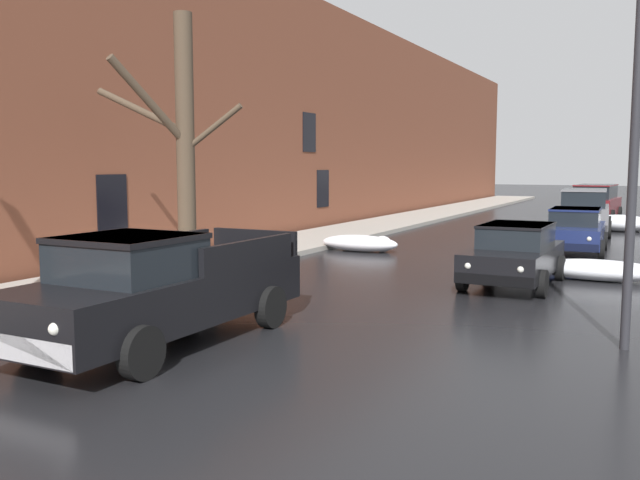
# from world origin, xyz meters

# --- Properties ---
(left_sidewalk_slab) EXTENTS (3.18, 80.00, 0.16)m
(left_sidewalk_slab) POSITION_xyz_m (-6.18, 18.00, 0.08)
(left_sidewalk_slab) COLOR #A8A399
(left_sidewalk_slab) RESTS_ON ground
(brick_townhouse_facade) EXTENTS (0.63, 80.00, 9.68)m
(brick_townhouse_facade) POSITION_xyz_m (-8.27, 18.00, 4.84)
(brick_townhouse_facade) COLOR brown
(brick_townhouse_facade) RESTS_ON ground
(snow_bank_near_corner_left) EXTENTS (1.66, 1.23, 0.85)m
(snow_bank_near_corner_left) POSITION_xyz_m (-3.62, 9.95, 0.41)
(snow_bank_near_corner_left) COLOR white
(snow_bank_near_corner_left) RESTS_ON ground
(snow_bank_along_left_kerb) EXTENTS (2.49, 1.43, 0.70)m
(snow_bank_along_left_kerb) POSITION_xyz_m (3.65, 29.84, 0.34)
(snow_bank_along_left_kerb) COLOR white
(snow_bank_along_left_kerb) RESTS_ON ground
(snow_bank_mid_block_left) EXTENTS (2.61, 0.99, 0.53)m
(snow_bank_mid_block_left) POSITION_xyz_m (-3.44, 18.72, 0.26)
(snow_bank_mid_block_left) COLOR white
(snow_bank_mid_block_left) RESTS_ON ground
(snow_bank_near_corner_right) EXTENTS (3.08, 1.01, 0.51)m
(snow_bank_near_corner_right) POSITION_xyz_m (3.84, 16.22, 0.25)
(snow_bank_near_corner_right) COLOR white
(snow_bank_near_corner_right) RESTS_ON ground
(bare_tree_second_along_sidewalk) EXTENTS (3.64, 2.33, 6.23)m
(bare_tree_second_along_sidewalk) POSITION_xyz_m (-4.79, 11.41, 3.24)
(bare_tree_second_along_sidewalk) COLOR #4C3D2D
(bare_tree_second_along_sidewalk) RESTS_ON ground
(pickup_truck_black_approaching_near_lane) EXTENTS (2.18, 5.40, 1.76)m
(pickup_truck_black_approaching_near_lane) POSITION_xyz_m (-1.63, 6.79, 0.88)
(pickup_truck_black_approaching_near_lane) COLOR black
(pickup_truck_black_approaching_near_lane) RESTS_ON ground
(sedan_black_parked_kerbside_close) EXTENTS (1.91, 4.04, 1.42)m
(sedan_black_parked_kerbside_close) POSITION_xyz_m (2.23, 14.63, 0.75)
(sedan_black_parked_kerbside_close) COLOR black
(sedan_black_parked_kerbside_close) RESTS_ON ground
(sedan_darkblue_parked_kerbside_mid) EXTENTS (2.01, 4.23, 1.42)m
(sedan_darkblue_parked_kerbside_mid) POSITION_xyz_m (2.76, 21.41, 0.75)
(sedan_darkblue_parked_kerbside_mid) COLOR navy
(sedan_darkblue_parked_kerbside_mid) RESTS_ON ground
(suv_grey_parked_far_down_block) EXTENTS (2.31, 4.62, 1.82)m
(suv_grey_parked_far_down_block) POSITION_xyz_m (2.36, 27.76, 0.99)
(suv_grey_parked_far_down_block) COLOR slate
(suv_grey_parked_far_down_block) RESTS_ON ground
(suv_maroon_queued_behind_truck) EXTENTS (2.33, 4.59, 1.82)m
(suv_maroon_queued_behind_truck) POSITION_xyz_m (2.14, 35.12, 0.99)
(suv_maroon_queued_behind_truck) COLOR maroon
(suv_maroon_queued_behind_truck) RESTS_ON ground
(street_lamp_post) EXTENTS (0.44, 0.24, 6.06)m
(street_lamp_post) POSITION_xyz_m (4.83, 9.76, 3.39)
(street_lamp_post) COLOR #28282D
(street_lamp_post) RESTS_ON ground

